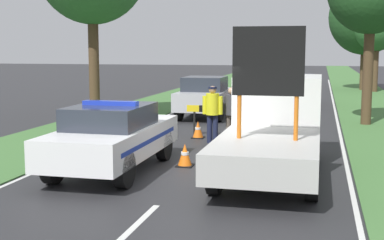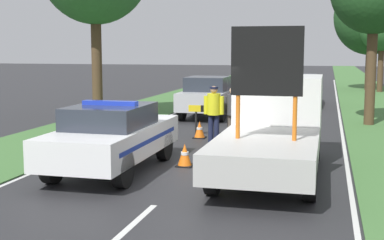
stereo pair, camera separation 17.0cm
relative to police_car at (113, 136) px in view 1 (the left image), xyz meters
The scene contains 18 objects.
ground_plane 2.02m from the police_car, ahead, with size 160.00×160.00×0.00m, color #28282B.
lane_markings 11.61m from the police_car, 80.93° to the left, with size 7.20×55.98×0.01m.
grass_verge_left 20.55m from the police_car, 99.97° to the left, with size 3.46×120.00×0.03m.
grass_verge_right 21.49m from the police_car, 70.39° to the left, with size 3.46×120.00×0.03m.
police_car is the anchor object (origin of this frame).
work_truck 3.85m from the police_car, 18.34° to the left, with size 2.11×6.10×3.31m.
road_barrier 5.65m from the police_car, 72.82° to the left, with size 2.48×0.08×1.02m.
police_officer 4.52m from the police_car, 70.38° to the left, with size 0.62×0.40×1.74m.
pedestrian_civilian 5.01m from the police_car, 65.90° to the left, with size 0.61×0.39×1.69m.
traffic_cone_near_police 6.14m from the police_car, 69.65° to the left, with size 0.41×0.41×0.56m.
traffic_cone_centre_front 5.13m from the police_car, 79.95° to the left, with size 0.39×0.39×0.55m.
traffic_cone_near_truck 1.83m from the police_car, 30.29° to the left, with size 0.40×0.40×0.56m.
traffic_cone_behind_barrier 6.37m from the police_car, 50.83° to the left, with size 0.42×0.42×0.59m.
traffic_cone_lane_edge 5.06m from the police_car, 58.35° to the left, with size 0.49×0.49×0.68m.
queued_car_sedan_silver 10.20m from the police_car, 89.95° to the left, with size 1.86×3.97×1.71m.
queued_car_wagon_maroon 16.51m from the police_car, 77.61° to the left, with size 1.74×4.56×1.56m.
roadside_tree_near_right 27.16m from the police_car, 72.36° to the left, with size 3.16×3.16×6.03m.
roadside_tree_mid_right 28.54m from the police_car, 74.57° to the left, with size 4.90×4.90×7.58m.
Camera 1 is at (2.86, -11.78, 2.86)m, focal length 50.00 mm.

